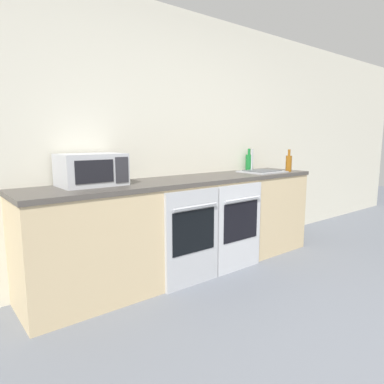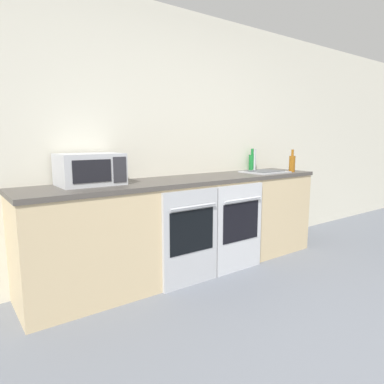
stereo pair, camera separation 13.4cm
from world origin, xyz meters
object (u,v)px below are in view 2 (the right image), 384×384
Objects in this scene: oven_left at (191,238)px; bottle_amber at (292,163)px; microwave at (90,169)px; oven_right at (240,227)px; bottle_green at (252,162)px; sink at (264,171)px.

oven_left is 3.39× the size of bottle_amber.
bottle_amber is at bearing -6.93° from microwave.
microwave reaches higher than oven_right.
oven_right is at bearing -142.67° from bottle_green.
microwave is at bearing 175.93° from sink.
microwave is 2.00× the size of bottle_amber.
oven_right is 1.10m from bottle_green.
oven_right is 1.92× the size of sink.
oven_right is 1.69× the size of microwave.
bottle_green reaches higher than oven_left.
bottle_green is 0.57× the size of sink.
microwave is at bearing 162.89° from oven_right.
bottle_green reaches higher than oven_right.
oven_right is at bearing -156.87° from sink.
bottle_amber is (2.29, -0.28, -0.03)m from microwave.
sink is (1.23, 0.27, 0.50)m from oven_left.
bottle_amber is at bearing 8.00° from oven_right.
microwave is 1.97× the size of bottle_green.
sink is at bearing 23.13° from oven_right.
oven_right is 3.34× the size of bottle_green.
bottle_green is at bearing 116.75° from bottle_amber.
bottle_amber is at bearing -63.25° from bottle_green.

